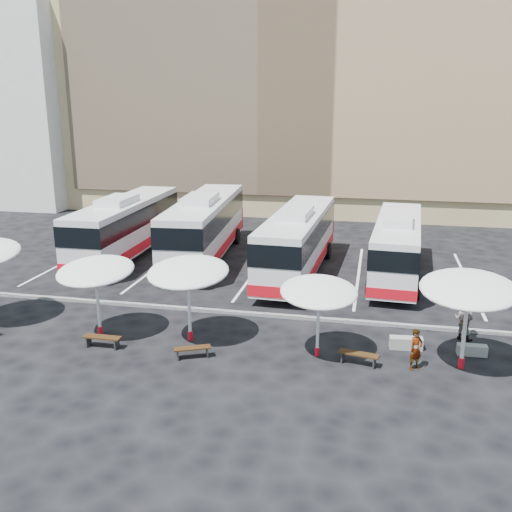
% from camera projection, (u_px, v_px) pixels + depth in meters
% --- Properties ---
extents(ground, '(120.00, 120.00, 0.00)m').
position_uv_depth(ground, '(222.00, 317.00, 26.59)').
color(ground, black).
rests_on(ground, ground).
extents(sandstone_building, '(42.00, 18.25, 29.60)m').
position_uv_depth(sandstone_building, '(310.00, 68.00, 53.28)').
color(sandstone_building, tan).
rests_on(sandstone_building, ground).
extents(apartment_block, '(14.00, 14.00, 18.00)m').
position_uv_depth(apartment_block, '(22.00, 108.00, 56.21)').
color(apartment_block, silver).
rests_on(apartment_block, ground).
extents(curb_divider, '(34.00, 0.25, 0.15)m').
position_uv_depth(curb_divider, '(224.00, 312.00, 27.04)').
color(curb_divider, black).
rests_on(curb_divider, ground).
extents(bay_lines, '(24.15, 12.00, 0.01)m').
position_uv_depth(bay_lines, '(257.00, 269.00, 34.13)').
color(bay_lines, white).
rests_on(bay_lines, ground).
extents(bus_0, '(3.10, 12.68, 4.01)m').
position_uv_depth(bus_0, '(126.00, 225.00, 36.45)').
color(bus_0, silver).
rests_on(bus_0, ground).
extents(bus_1, '(3.83, 13.41, 4.20)m').
position_uv_depth(bus_1, '(205.00, 225.00, 35.99)').
color(bus_1, silver).
rests_on(bus_1, ground).
extents(bus_2, '(3.31, 12.61, 3.97)m').
position_uv_depth(bus_2, '(298.00, 239.00, 32.77)').
color(bus_2, silver).
rests_on(bus_2, ground).
extents(bus_3, '(3.20, 11.61, 3.64)m').
position_uv_depth(bus_3, '(397.00, 245.00, 32.23)').
color(bus_3, silver).
rests_on(bus_3, ground).
extents(sunshade_1, '(3.42, 3.46, 3.38)m').
position_uv_depth(sunshade_1, '(96.00, 271.00, 23.82)').
color(sunshade_1, silver).
rests_on(sunshade_1, ground).
extents(sunshade_2, '(3.52, 3.56, 3.52)m').
position_uv_depth(sunshade_2, '(188.00, 272.00, 23.26)').
color(sunshade_2, silver).
rests_on(sunshade_2, ground).
extents(sunshade_3, '(3.67, 3.70, 3.14)m').
position_uv_depth(sunshade_3, '(319.00, 292.00, 21.86)').
color(sunshade_3, silver).
rests_on(sunshade_3, ground).
extents(sunshade_4, '(4.04, 4.08, 3.69)m').
position_uv_depth(sunshade_4, '(469.00, 289.00, 20.71)').
color(sunshade_4, silver).
rests_on(sunshade_4, ground).
extents(wood_bench_1, '(1.57, 0.43, 0.48)m').
position_uv_depth(wood_bench_1, '(102.00, 339.00, 23.24)').
color(wood_bench_1, black).
rests_on(wood_bench_1, ground).
extents(wood_bench_2, '(1.47, 0.95, 0.44)m').
position_uv_depth(wood_bench_2, '(192.00, 350.00, 22.30)').
color(wood_bench_2, black).
rests_on(wood_bench_2, ground).
extents(wood_bench_3, '(1.59, 0.71, 0.47)m').
position_uv_depth(wood_bench_3, '(359.00, 356.00, 21.73)').
color(wood_bench_3, black).
rests_on(wood_bench_3, ground).
extents(conc_bench_0, '(1.34, 0.55, 0.49)m').
position_uv_depth(conc_bench_0, '(406.00, 343.00, 23.15)').
color(conc_bench_0, gray).
rests_on(conc_bench_0, ground).
extents(conc_bench_1, '(1.15, 0.40, 0.43)m').
position_uv_depth(conc_bench_1, '(472.00, 350.00, 22.58)').
color(conc_bench_1, gray).
rests_on(conc_bench_1, ground).
extents(passenger_0, '(0.69, 0.66, 1.58)m').
position_uv_depth(passenger_0, '(416.00, 349.00, 21.26)').
color(passenger_0, black).
rests_on(passenger_0, ground).
extents(passenger_1, '(1.05, 0.98, 1.73)m').
position_uv_depth(passenger_1, '(465.00, 320.00, 23.89)').
color(passenger_1, black).
rests_on(passenger_1, ground).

